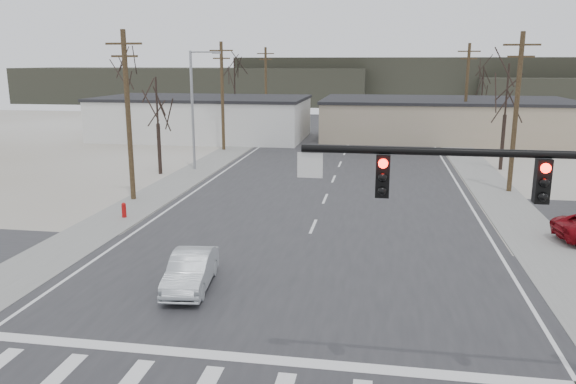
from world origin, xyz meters
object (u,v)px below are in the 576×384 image
object	(u,v)px
sedan_crossing	(191,270)
car_far_a	(389,127)
car_far_b	(347,118)
fire_hydrant	(124,210)

from	to	relation	value
sedan_crossing	car_far_a	xyz separation A→B (m)	(7.59, 47.25, 0.18)
sedan_crossing	car_far_a	bearing A→B (deg)	74.40
sedan_crossing	car_far_b	size ratio (longest dim) A/B	0.90
fire_hydrant	sedan_crossing	size ratio (longest dim) A/B	0.22
car_far_a	sedan_crossing	bearing A→B (deg)	67.36
sedan_crossing	car_far_a	size ratio (longest dim) A/B	0.69
fire_hydrant	sedan_crossing	bearing A→B (deg)	-51.96
sedan_crossing	car_far_b	distance (m)	57.72
car_far_a	car_far_b	bearing A→B (deg)	-75.64
car_far_b	sedan_crossing	bearing A→B (deg)	-72.09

